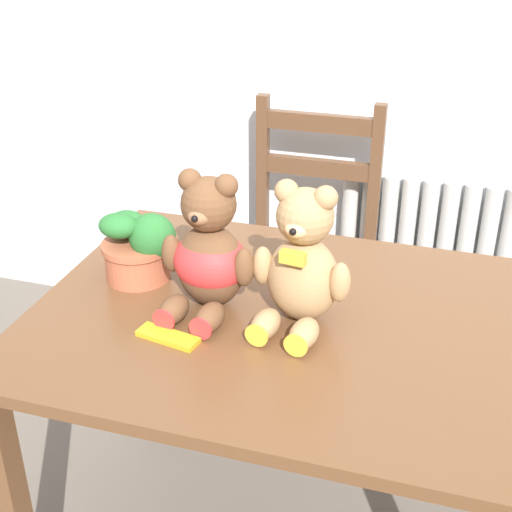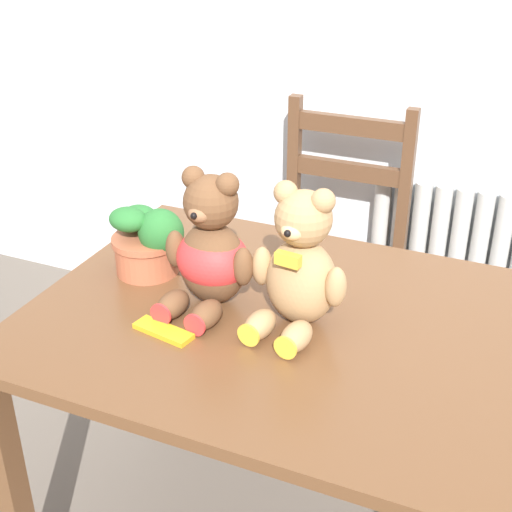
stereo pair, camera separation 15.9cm
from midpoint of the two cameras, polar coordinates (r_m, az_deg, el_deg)
The scene contains 8 objects.
wall_back at distance 2.48m, azimuth 14.82°, elevation 18.98°, with size 8.00×0.04×2.60m, color silver.
radiator at distance 2.70m, azimuth 17.01°, elevation -2.68°, with size 0.63×0.10×0.73m.
dining_table at distance 1.69m, azimuth 5.44°, elevation -8.18°, with size 1.19×0.89×0.76m.
wooden_chair_behind at distance 2.50m, azimuth 8.02°, elevation -0.12°, with size 0.44×0.39×1.00m.
teddy_bear_left at distance 1.62m, azimuth -0.87°, elevation 0.23°, with size 0.23×0.24×0.33m.
teddy_bear_right at distance 1.55m, azimuth 6.43°, elevation -0.97°, with size 0.23×0.24×0.33m.
potted_plant at distance 1.78m, azimuth -6.13°, elevation 1.19°, with size 0.20×0.18×0.18m.
chocolate_bar at distance 1.57m, azimuth -4.56°, elevation -6.10°, with size 0.14×0.05×0.01m, color gold.
Camera 2 is at (0.47, -0.84, 1.64)m, focal length 50.00 mm.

